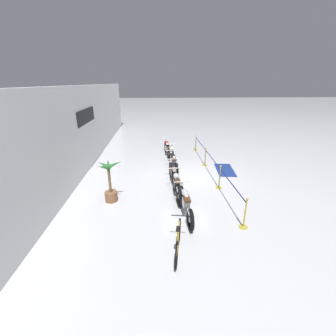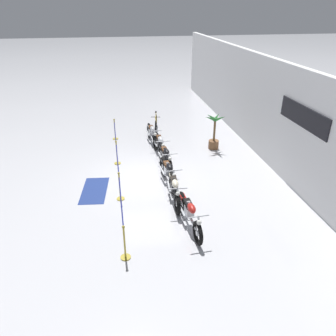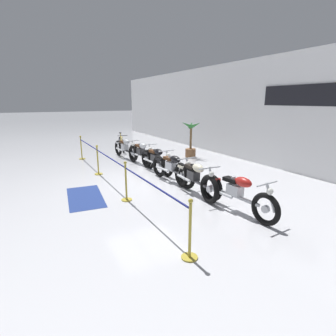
{
  "view_description": "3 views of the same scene",
  "coord_description": "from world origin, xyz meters",
  "px_view_note": "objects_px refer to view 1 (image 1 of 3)",
  "views": [
    {
      "loc": [
        -10.1,
        1.52,
        4.33
      ],
      "look_at": [
        -0.1,
        0.91,
        0.5
      ],
      "focal_mm": 24.0,
      "sensor_mm": 36.0,
      "label": 1
    },
    {
      "loc": [
        11.35,
        -1.29,
        6.12
      ],
      "look_at": [
        0.74,
        0.56,
        0.68
      ],
      "focal_mm": 35.0,
      "sensor_mm": 36.0,
      "label": 2
    },
    {
      "loc": [
        7.69,
        -3.43,
        2.54
      ],
      "look_at": [
        0.97,
        0.29,
        0.56
      ],
      "focal_mm": 28.0,
      "sensor_mm": 36.0,
      "label": 3
    }
  ],
  "objects_px": {
    "motorcycle_silver_0": "(186,203)",
    "bicycle": "(178,241)",
    "motorcycle_black_3": "(174,163)",
    "potted_palm_left_of_row": "(110,183)",
    "motorcycle_black_2": "(173,173)",
    "floor_banner": "(225,170)",
    "stanchion_far_right": "(196,145)",
    "stanchion_mid_left": "(219,180)",
    "motorcycle_red_5": "(167,148)",
    "stanchion_far_left": "(219,171)",
    "motorcycle_silver_1": "(177,185)",
    "stanchion_mid_right": "(205,159)",
    "motorcycle_cream_4": "(172,155)"
  },
  "relations": [
    {
      "from": "motorcycle_black_3",
      "to": "bicycle",
      "type": "distance_m",
      "value": 5.94
    },
    {
      "from": "stanchion_mid_left",
      "to": "stanchion_mid_right",
      "type": "bearing_deg",
      "value": 0.0
    },
    {
      "from": "motorcycle_silver_0",
      "to": "bicycle",
      "type": "distance_m",
      "value": 1.86
    },
    {
      "from": "bicycle",
      "to": "stanchion_far_left",
      "type": "xyz_separation_m",
      "value": [
        3.99,
        -2.2,
        0.35
      ]
    },
    {
      "from": "motorcycle_black_3",
      "to": "potted_palm_left_of_row",
      "type": "bearing_deg",
      "value": 137.84
    },
    {
      "from": "motorcycle_silver_0",
      "to": "motorcycle_red_5",
      "type": "height_order",
      "value": "motorcycle_silver_0"
    },
    {
      "from": "floor_banner",
      "to": "stanchion_far_right",
      "type": "bearing_deg",
      "value": 20.11
    },
    {
      "from": "motorcycle_red_5",
      "to": "stanchion_mid_right",
      "type": "distance_m",
      "value": 2.78
    },
    {
      "from": "motorcycle_silver_0",
      "to": "motorcycle_black_2",
      "type": "bearing_deg",
      "value": 4.25
    },
    {
      "from": "motorcycle_cream_4",
      "to": "motorcycle_red_5",
      "type": "bearing_deg",
      "value": 6.93
    },
    {
      "from": "motorcycle_silver_0",
      "to": "bicycle",
      "type": "xyz_separation_m",
      "value": [
        -1.8,
        0.45,
        -0.09
      ]
    },
    {
      "from": "motorcycle_red_5",
      "to": "stanchion_far_left",
      "type": "bearing_deg",
      "value": -156.8
    },
    {
      "from": "motorcycle_silver_0",
      "to": "motorcycle_silver_1",
      "type": "xyz_separation_m",
      "value": [
        1.42,
        0.17,
        0.01
      ]
    },
    {
      "from": "stanchion_mid_left",
      "to": "stanchion_mid_right",
      "type": "height_order",
      "value": "same"
    },
    {
      "from": "motorcycle_black_3",
      "to": "floor_banner",
      "type": "height_order",
      "value": "motorcycle_black_3"
    },
    {
      "from": "stanchion_mid_right",
      "to": "stanchion_far_left",
      "type": "bearing_deg",
      "value": 180.0
    },
    {
      "from": "motorcycle_black_3",
      "to": "bicycle",
      "type": "relative_size",
      "value": 1.35
    },
    {
      "from": "motorcycle_black_2",
      "to": "potted_palm_left_of_row",
      "type": "relative_size",
      "value": 1.31
    },
    {
      "from": "stanchion_far_left",
      "to": "motorcycle_black_2",
      "type": "bearing_deg",
      "value": 74.75
    },
    {
      "from": "potted_palm_left_of_row",
      "to": "motorcycle_silver_0",
      "type": "bearing_deg",
      "value": -113.15
    },
    {
      "from": "motorcycle_silver_0",
      "to": "floor_banner",
      "type": "bearing_deg",
      "value": -32.68
    },
    {
      "from": "motorcycle_silver_0",
      "to": "motorcycle_black_3",
      "type": "height_order",
      "value": "motorcycle_black_3"
    },
    {
      "from": "stanchion_mid_left",
      "to": "stanchion_far_right",
      "type": "relative_size",
      "value": 1.0
    },
    {
      "from": "motorcycle_black_2",
      "to": "stanchion_mid_left",
      "type": "distance_m",
      "value": 2.07
    },
    {
      "from": "potted_palm_left_of_row",
      "to": "stanchion_mid_right",
      "type": "bearing_deg",
      "value": -50.26
    },
    {
      "from": "motorcycle_silver_1",
      "to": "motorcycle_black_3",
      "type": "relative_size",
      "value": 1.01
    },
    {
      "from": "motorcycle_black_2",
      "to": "floor_banner",
      "type": "xyz_separation_m",
      "value": [
        1.43,
        -2.87,
        -0.45
      ]
    },
    {
      "from": "motorcycle_red_5",
      "to": "stanchion_mid_right",
      "type": "xyz_separation_m",
      "value": [
        -1.94,
        -2.0,
        -0.1
      ]
    },
    {
      "from": "bicycle",
      "to": "floor_banner",
      "type": "relative_size",
      "value": 0.88
    },
    {
      "from": "stanchion_mid_right",
      "to": "stanchion_far_right",
      "type": "bearing_deg",
      "value": 0.0
    },
    {
      "from": "stanchion_far_left",
      "to": "potted_palm_left_of_row",
      "type": "bearing_deg",
      "value": 102.77
    },
    {
      "from": "motorcycle_silver_1",
      "to": "stanchion_mid_left",
      "type": "bearing_deg",
      "value": -71.95
    },
    {
      "from": "potted_palm_left_of_row",
      "to": "stanchion_mid_left",
      "type": "relative_size",
      "value": 1.6
    },
    {
      "from": "stanchion_far_right",
      "to": "floor_banner",
      "type": "height_order",
      "value": "stanchion_far_right"
    },
    {
      "from": "motorcycle_red_5",
      "to": "bicycle",
      "type": "relative_size",
      "value": 1.4
    },
    {
      "from": "motorcycle_black_2",
      "to": "motorcycle_black_3",
      "type": "bearing_deg",
      "value": -5.4
    },
    {
      "from": "motorcycle_black_2",
      "to": "floor_banner",
      "type": "height_order",
      "value": "motorcycle_black_2"
    },
    {
      "from": "motorcycle_silver_0",
      "to": "motorcycle_black_3",
      "type": "xyz_separation_m",
      "value": [
        4.13,
        0.07,
        0.01
      ]
    },
    {
      "from": "motorcycle_black_3",
      "to": "potted_palm_left_of_row",
      "type": "height_order",
      "value": "potted_palm_left_of_row"
    },
    {
      "from": "floor_banner",
      "to": "motorcycle_black_2",
      "type": "bearing_deg",
      "value": 122.92
    },
    {
      "from": "motorcycle_silver_0",
      "to": "stanchion_mid_left",
      "type": "height_order",
      "value": "stanchion_mid_left"
    },
    {
      "from": "potted_palm_left_of_row",
      "to": "floor_banner",
      "type": "bearing_deg",
      "value": -61.13
    },
    {
      "from": "motorcycle_black_3",
      "to": "stanchion_far_right",
      "type": "xyz_separation_m",
      "value": [
        3.78,
        -1.82,
        -0.11
      ]
    },
    {
      "from": "motorcycle_cream_4",
      "to": "bicycle",
      "type": "xyz_separation_m",
      "value": [
        -7.18,
        0.38,
        -0.1
      ]
    },
    {
      "from": "motorcycle_cream_4",
      "to": "stanchion_far_right",
      "type": "xyz_separation_m",
      "value": [
        2.52,
        -1.82,
        -0.11
      ]
    },
    {
      "from": "motorcycle_black_2",
      "to": "motorcycle_black_3",
      "type": "distance_m",
      "value": 1.41
    },
    {
      "from": "motorcycle_cream_4",
      "to": "stanchion_mid_left",
      "type": "xyz_separation_m",
      "value": [
        -3.33,
        -1.82,
        -0.11
      ]
    },
    {
      "from": "bicycle",
      "to": "stanchion_mid_left",
      "type": "xyz_separation_m",
      "value": [
        3.85,
        -2.2,
        -0.01
      ]
    },
    {
      "from": "motorcycle_silver_1",
      "to": "potted_palm_left_of_row",
      "type": "distance_m",
      "value": 2.6
    },
    {
      "from": "motorcycle_black_2",
      "to": "motorcycle_red_5",
      "type": "relative_size",
      "value": 0.95
    }
  ]
}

